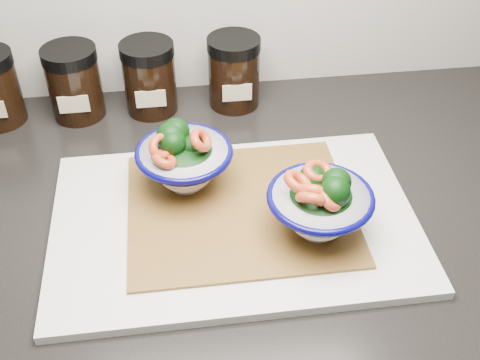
{
  "coord_description": "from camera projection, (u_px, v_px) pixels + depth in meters",
  "views": [
    {
      "loc": [
        0.1,
        0.88,
        1.43
      ],
      "look_at": [
        0.18,
        1.43,
        0.96
      ],
      "focal_mm": 45.0,
      "sensor_mm": 36.0,
      "label": 1
    }
  ],
  "objects": [
    {
      "name": "countertop",
      "position": [
        102.0,
        227.0,
        0.78
      ],
      "size": [
        3.5,
        0.6,
        0.04
      ],
      "primitive_type": "cube",
      "color": "black",
      "rests_on": "cabinet"
    },
    {
      "name": "cutting_board",
      "position": [
        234.0,
        221.0,
        0.75
      ],
      "size": [
        0.45,
        0.3,
        0.01
      ],
      "primitive_type": "cube",
      "color": "silver",
      "rests_on": "countertop"
    },
    {
      "name": "bamboo_mat",
      "position": [
        240.0,
        208.0,
        0.76
      ],
      "size": [
        0.28,
        0.24,
        0.0
      ],
      "primitive_type": "cube",
      "color": "olive",
      "rests_on": "cutting_board"
    },
    {
      "name": "bowl_left",
      "position": [
        183.0,
        160.0,
        0.76
      ],
      "size": [
        0.13,
        0.13,
        0.1
      ],
      "rotation": [
        0.0,
        0.0,
        -0.32
      ],
      "color": "white",
      "rests_on": "bamboo_mat"
    },
    {
      "name": "bowl_right",
      "position": [
        320.0,
        205.0,
        0.7
      ],
      "size": [
        0.13,
        0.13,
        0.09
      ],
      "rotation": [
        0.0,
        0.0,
        -0.25
      ],
      "color": "white",
      "rests_on": "bamboo_mat"
    },
    {
      "name": "spice_jar_c",
      "position": [
        74.0,
        83.0,
        0.91
      ],
      "size": [
        0.08,
        0.08,
        0.11
      ],
      "color": "black",
      "rests_on": "countertop"
    },
    {
      "name": "spice_jar_d",
      "position": [
        149.0,
        77.0,
        0.92
      ],
      "size": [
        0.08,
        0.08,
        0.11
      ],
      "color": "black",
      "rests_on": "countertop"
    },
    {
      "name": "spice_jar_e",
      "position": [
        234.0,
        72.0,
        0.93
      ],
      "size": [
        0.08,
        0.08,
        0.11
      ],
      "color": "black",
      "rests_on": "countertop"
    }
  ]
}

